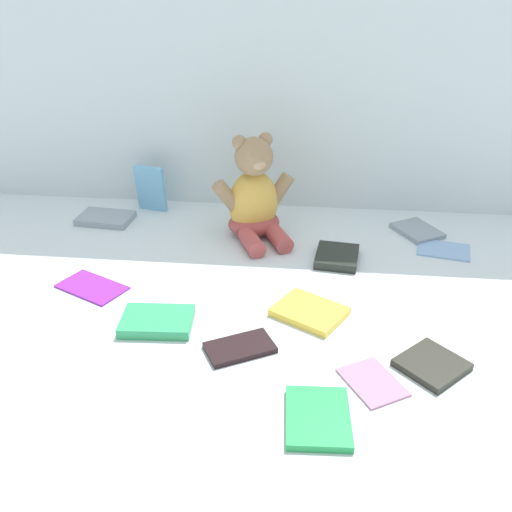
{
  "coord_description": "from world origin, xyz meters",
  "views": [
    {
      "loc": [
        0.08,
        -1.05,
        0.62
      ],
      "look_at": [
        -0.02,
        -0.1,
        0.1
      ],
      "focal_mm": 39.77,
      "sensor_mm": 36.0,
      "label": 1
    }
  ],
  "objects_px": {
    "book_case_1": "(432,365)",
    "book_case_3": "(106,218)",
    "book_case_11": "(417,231)",
    "book_case_8": "(318,418)",
    "book_case_10": "(373,381)",
    "book_case_4": "(240,348)",
    "book_case_5": "(157,321)",
    "book_case_2": "(151,189)",
    "book_case_6": "(444,249)",
    "book_case_0": "(309,312)",
    "teddy_bear": "(254,199)",
    "book_case_9": "(92,286)",
    "book_case_7": "(337,257)"
  },
  "relations": [
    {
      "from": "book_case_1",
      "to": "book_case_3",
      "type": "distance_m",
      "value": 0.89
    },
    {
      "from": "book_case_11",
      "to": "book_case_8",
      "type": "bearing_deg",
      "value": -140.95
    },
    {
      "from": "book_case_8",
      "to": "book_case_10",
      "type": "xyz_separation_m",
      "value": [
        0.09,
        0.09,
        -0.0
      ]
    },
    {
      "from": "book_case_3",
      "to": "book_case_10",
      "type": "height_order",
      "value": "book_case_3"
    },
    {
      "from": "book_case_4",
      "to": "book_case_5",
      "type": "distance_m",
      "value": 0.17
    },
    {
      "from": "book_case_2",
      "to": "book_case_6",
      "type": "bearing_deg",
      "value": -0.06
    },
    {
      "from": "book_case_0",
      "to": "book_case_3",
      "type": "bearing_deg",
      "value": 84.96
    },
    {
      "from": "book_case_0",
      "to": "book_case_6",
      "type": "xyz_separation_m",
      "value": [
        0.3,
        0.29,
        -0.0
      ]
    },
    {
      "from": "book_case_3",
      "to": "book_case_11",
      "type": "distance_m",
      "value": 0.79
    },
    {
      "from": "teddy_bear",
      "to": "book_case_3",
      "type": "bearing_deg",
      "value": 149.95
    },
    {
      "from": "teddy_bear",
      "to": "book_case_10",
      "type": "distance_m",
      "value": 0.58
    },
    {
      "from": "teddy_bear",
      "to": "book_case_1",
      "type": "height_order",
      "value": "teddy_bear"
    },
    {
      "from": "book_case_4",
      "to": "book_case_10",
      "type": "distance_m",
      "value": 0.23
    },
    {
      "from": "book_case_2",
      "to": "book_case_11",
      "type": "xyz_separation_m",
      "value": [
        0.68,
        -0.07,
        -0.06
      ]
    },
    {
      "from": "book_case_3",
      "to": "book_case_9",
      "type": "relative_size",
      "value": 0.95
    },
    {
      "from": "teddy_bear",
      "to": "book_case_5",
      "type": "xyz_separation_m",
      "value": [
        -0.14,
        -0.4,
        -0.08
      ]
    },
    {
      "from": "book_case_4",
      "to": "book_case_11",
      "type": "bearing_deg",
      "value": 114.8
    },
    {
      "from": "book_case_4",
      "to": "book_case_8",
      "type": "xyz_separation_m",
      "value": [
        0.14,
        -0.16,
        0.0
      ]
    },
    {
      "from": "teddy_bear",
      "to": "book_case_10",
      "type": "relative_size",
      "value": 2.41
    },
    {
      "from": "teddy_bear",
      "to": "book_case_4",
      "type": "xyz_separation_m",
      "value": [
        0.02,
        -0.46,
        -0.09
      ]
    },
    {
      "from": "teddy_bear",
      "to": "book_case_5",
      "type": "height_order",
      "value": "teddy_bear"
    },
    {
      "from": "book_case_2",
      "to": "book_case_5",
      "type": "relative_size",
      "value": 0.94
    },
    {
      "from": "book_case_4",
      "to": "book_case_10",
      "type": "xyz_separation_m",
      "value": [
        0.22,
        -0.06,
        -0.0
      ]
    },
    {
      "from": "book_case_2",
      "to": "book_case_5",
      "type": "height_order",
      "value": "book_case_2"
    },
    {
      "from": "book_case_11",
      "to": "book_case_6",
      "type": "bearing_deg",
      "value": -92.83
    },
    {
      "from": "book_case_5",
      "to": "book_case_10",
      "type": "xyz_separation_m",
      "value": [
        0.39,
        -0.12,
        -0.01
      ]
    },
    {
      "from": "book_case_7",
      "to": "book_case_4",
      "type": "bearing_deg",
      "value": 69.72
    },
    {
      "from": "book_case_7",
      "to": "book_case_0",
      "type": "bearing_deg",
      "value": 82.43
    },
    {
      "from": "book_case_7",
      "to": "book_case_9",
      "type": "height_order",
      "value": "book_case_7"
    },
    {
      "from": "book_case_1",
      "to": "book_case_6",
      "type": "bearing_deg",
      "value": 32.56
    },
    {
      "from": "book_case_6",
      "to": "book_case_3",
      "type": "bearing_deg",
      "value": 96.56
    },
    {
      "from": "book_case_9",
      "to": "book_case_0",
      "type": "bearing_deg",
      "value": 109.82
    },
    {
      "from": "book_case_7",
      "to": "teddy_bear",
      "type": "bearing_deg",
      "value": -22.82
    },
    {
      "from": "book_case_7",
      "to": "book_case_11",
      "type": "xyz_separation_m",
      "value": [
        0.2,
        0.16,
        -0.0
      ]
    },
    {
      "from": "book_case_1",
      "to": "book_case_5",
      "type": "relative_size",
      "value": 0.76
    },
    {
      "from": "book_case_0",
      "to": "book_case_5",
      "type": "bearing_deg",
      "value": 132.97
    },
    {
      "from": "book_case_2",
      "to": "book_case_9",
      "type": "relative_size",
      "value": 0.88
    },
    {
      "from": "book_case_3",
      "to": "book_case_4",
      "type": "distance_m",
      "value": 0.64
    },
    {
      "from": "book_case_9",
      "to": "book_case_6",
      "type": "bearing_deg",
      "value": 134.13
    },
    {
      "from": "book_case_2",
      "to": "book_case_4",
      "type": "distance_m",
      "value": 0.65
    },
    {
      "from": "book_case_1",
      "to": "book_case_11",
      "type": "distance_m",
      "value": 0.52
    },
    {
      "from": "book_case_10",
      "to": "book_case_3",
      "type": "bearing_deg",
      "value": -71.7
    },
    {
      "from": "book_case_0",
      "to": "book_case_4",
      "type": "xyz_separation_m",
      "value": [
        -0.12,
        -0.12,
        -0.0
      ]
    },
    {
      "from": "book_case_2",
      "to": "book_case_10",
      "type": "xyz_separation_m",
      "value": [
        0.53,
        -0.64,
        -0.06
      ]
    },
    {
      "from": "book_case_6",
      "to": "book_case_7",
      "type": "relative_size",
      "value": 1.07
    },
    {
      "from": "book_case_4",
      "to": "book_case_11",
      "type": "height_order",
      "value": "book_case_11"
    },
    {
      "from": "book_case_0",
      "to": "book_case_11",
      "type": "distance_m",
      "value": 0.46
    },
    {
      "from": "book_case_6",
      "to": "book_case_9",
      "type": "distance_m",
      "value": 0.79
    },
    {
      "from": "teddy_bear",
      "to": "book_case_5",
      "type": "distance_m",
      "value": 0.43
    },
    {
      "from": "book_case_7",
      "to": "book_case_10",
      "type": "xyz_separation_m",
      "value": [
        0.05,
        -0.41,
        -0.01
      ]
    }
  ]
}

